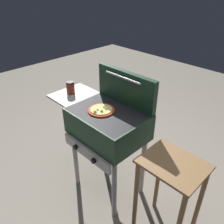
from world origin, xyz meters
TOP-DOWN VIEW (x-y plane):
  - ground_plane at (0.00, 0.00)m, footprint 8.00×8.00m
  - grill at (-0.01, -0.00)m, footprint 0.96×0.53m
  - grill_lid_open at (0.00, 0.21)m, footprint 0.63×0.08m
  - pizza_cheese at (-0.05, -0.03)m, footprint 0.23×0.23m
  - sauce_jar at (-0.50, -0.01)m, footprint 0.08×0.08m
  - prep_table at (0.66, 0.00)m, footprint 0.44×0.36m

SIDE VIEW (x-z plane):
  - ground_plane at x=0.00m, z-range 0.00..0.00m
  - prep_table at x=0.66m, z-range 0.16..0.93m
  - grill at x=-0.01m, z-range 0.31..1.21m
  - pizza_cheese at x=-0.05m, z-range 0.89..0.93m
  - sauce_jar at x=-0.50m, z-range 0.90..1.02m
  - grill_lid_open at x=0.00m, z-range 0.90..1.20m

